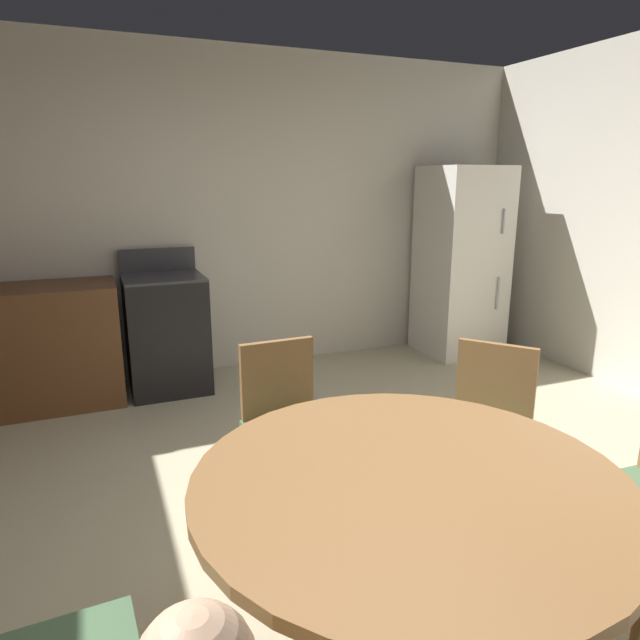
% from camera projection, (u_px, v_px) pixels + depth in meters
% --- Properties ---
extents(ground_plane, '(14.00, 14.00, 0.00)m').
position_uv_depth(ground_plane, '(372.00, 551.00, 2.53)').
color(ground_plane, beige).
extents(wall_back, '(5.95, 0.12, 2.70)m').
position_uv_depth(wall_back, '(221.00, 214.00, 4.74)').
color(wall_back, beige).
rests_on(wall_back, ground).
extents(oven_range, '(0.60, 0.60, 1.10)m').
position_uv_depth(oven_range, '(166.00, 332.00, 4.40)').
color(oven_range, black).
rests_on(oven_range, ground).
extents(refrigerator, '(0.68, 0.68, 1.76)m').
position_uv_depth(refrigerator, '(461.00, 262.00, 5.25)').
color(refrigerator, white).
rests_on(refrigerator, ground).
extents(dining_table, '(1.35, 1.35, 0.76)m').
position_uv_depth(dining_table, '(408.00, 518.00, 1.74)').
color(dining_table, olive).
rests_on(dining_table, ground).
extents(chair_north, '(0.41, 0.41, 0.87)m').
position_uv_depth(chair_north, '(286.00, 418.00, 2.73)').
color(chair_north, olive).
rests_on(chair_north, ground).
extents(chair_northeast, '(0.56, 0.56, 0.87)m').
position_uv_depth(chair_northeast, '(487.00, 422.00, 2.69)').
color(chair_northeast, olive).
rests_on(chair_northeast, ground).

